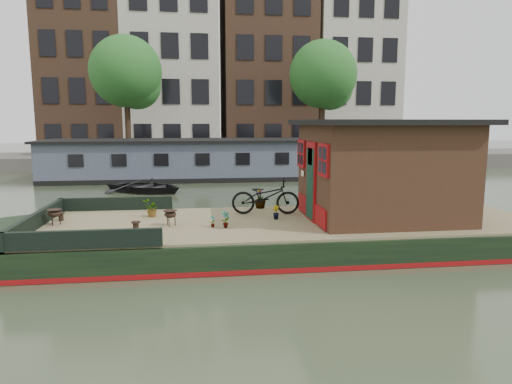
{
  "coord_description": "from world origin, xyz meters",
  "views": [
    {
      "loc": [
        -2.33,
        -10.64,
        3.01
      ],
      "look_at": [
        -0.86,
        0.5,
        1.29
      ],
      "focal_mm": 32.0,
      "sensor_mm": 36.0,
      "label": 1
    }
  ],
  "objects": [
    {
      "name": "townhouse_row",
      "position": [
        0.15,
        27.5,
        7.9
      ],
      "size": [
        27.25,
        8.0,
        16.5
      ],
      "color": "brown",
      "rests_on": "ground"
    },
    {
      "name": "dinghy",
      "position": [
        -4.52,
        9.48,
        0.37
      ],
      "size": [
        4.36,
        4.07,
        0.73
      ],
      "primitive_type": "imported",
      "rotation": [
        0.0,
        0.0,
        0.99
      ],
      "color": "black",
      "rests_on": "ground"
    },
    {
      "name": "tree_left",
      "position": [
        -6.36,
        19.07,
        5.89
      ],
      "size": [
        4.4,
        4.4,
        7.4
      ],
      "color": "#332316",
      "rests_on": "quay"
    },
    {
      "name": "potted_plant_e",
      "position": [
        -1.98,
        -0.49,
        0.79
      ],
      "size": [
        0.17,
        0.18,
        0.28
      ],
      "primitive_type": "imported",
      "rotation": [
        0.0,
        0.0,
        0.86
      ],
      "color": "brown",
      "rests_on": "houseboat_deck"
    },
    {
      "name": "bollard_stbd",
      "position": [
        -3.66,
        -0.65,
        0.76
      ],
      "size": [
        0.19,
        0.19,
        0.22
      ],
      "primitive_type": "cylinder",
      "color": "black",
      "rests_on": "houseboat_deck"
    },
    {
      "name": "tree_right",
      "position": [
        6.14,
        19.07,
        5.89
      ],
      "size": [
        4.4,
        4.4,
        7.4
      ],
      "color": "#332316",
      "rests_on": "quay"
    },
    {
      "name": "potted_plant_d",
      "position": [
        -0.58,
        1.7,
        0.93
      ],
      "size": [
        0.33,
        0.33,
        0.56
      ],
      "primitive_type": "imported",
      "rotation": [
        0.0,
        0.0,
        4.65
      ],
      "color": "brown",
      "rests_on": "houseboat_deck"
    },
    {
      "name": "bow_bulwark",
      "position": [
        -5.07,
        0.0,
        0.82
      ],
      "size": [
        3.0,
        4.0,
        0.35
      ],
      "color": "black",
      "rests_on": "houseboat_deck"
    },
    {
      "name": "ground",
      "position": [
        0.0,
        0.0,
        0.0
      ],
      "size": [
        120.0,
        120.0,
        0.0
      ],
      "primitive_type": "plane",
      "color": "#292F1E",
      "rests_on": "ground"
    },
    {
      "name": "brazier_front",
      "position": [
        -2.94,
        -0.21,
        0.83
      ],
      "size": [
        0.44,
        0.44,
        0.37
      ],
      "primitive_type": null,
      "rotation": [
        0.0,
        0.0,
        -0.35
      ],
      "color": "black",
      "rests_on": "houseboat_deck"
    },
    {
      "name": "far_houseboat",
      "position": [
        0.0,
        14.0,
        0.97
      ],
      "size": [
        20.4,
        4.4,
        2.11
      ],
      "color": "#495262",
      "rests_on": "ground"
    },
    {
      "name": "houseboat_deck",
      "position": [
        0.0,
        0.0,
        0.62
      ],
      "size": [
        11.8,
        3.8,
        0.05
      ],
      "primitive_type": "cube",
      "color": "#8C8056",
      "rests_on": "houseboat_hull"
    },
    {
      "name": "potted_plant_b",
      "position": [
        -0.41,
        0.2,
        0.82
      ],
      "size": [
        0.21,
        0.23,
        0.34
      ],
      "primitive_type": "imported",
      "rotation": [
        0.0,
        0.0,
        1.97
      ],
      "color": "brown",
      "rests_on": "houseboat_deck"
    },
    {
      "name": "brazier_rear",
      "position": [
        -5.6,
        0.22,
        0.84
      ],
      "size": [
        0.41,
        0.41,
        0.37
      ],
      "primitive_type": null,
      "rotation": [
        0.0,
        0.0,
        -0.23
      ],
      "color": "black",
      "rests_on": "houseboat_deck"
    },
    {
      "name": "potted_plant_c",
      "position": [
        -3.47,
        0.88,
        0.87
      ],
      "size": [
        0.51,
        0.51,
        0.43
      ],
      "primitive_type": "imported",
      "rotation": [
        0.0,
        0.0,
        3.88
      ],
      "color": "maroon",
      "rests_on": "houseboat_deck"
    },
    {
      "name": "cabin",
      "position": [
        2.19,
        0.0,
        1.88
      ],
      "size": [
        4.0,
        3.5,
        2.42
      ],
      "color": "#321D13",
      "rests_on": "houseboat_deck"
    },
    {
      "name": "bollard_port",
      "position": [
        -5.6,
        0.71,
        0.75
      ],
      "size": [
        0.18,
        0.18,
        0.2
      ],
      "primitive_type": "cylinder",
      "color": "black",
      "rests_on": "houseboat_deck"
    },
    {
      "name": "potted_plant_a",
      "position": [
        -1.7,
        -0.57,
        0.85
      ],
      "size": [
        0.25,
        0.23,
        0.39
      ],
      "primitive_type": "imported",
      "rotation": [
        0.0,
        0.0,
        0.55
      ],
      "color": "maroon",
      "rests_on": "houseboat_deck"
    },
    {
      "name": "bicycle",
      "position": [
        -0.56,
        0.87,
        1.11
      ],
      "size": [
        1.81,
        0.82,
        0.92
      ],
      "primitive_type": "imported",
      "rotation": [
        0.0,
        0.0,
        1.45
      ],
      "color": "black",
      "rests_on": "houseboat_deck"
    },
    {
      "name": "quay",
      "position": [
        0.0,
        20.5,
        0.45
      ],
      "size": [
        60.0,
        6.0,
        0.9
      ],
      "primitive_type": "cube",
      "color": "#47443F",
      "rests_on": "ground"
    },
    {
      "name": "houseboat_hull",
      "position": [
        -1.33,
        0.0,
        0.27
      ],
      "size": [
        14.01,
        4.02,
        0.6
      ],
      "color": "black",
      "rests_on": "ground"
    }
  ]
}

